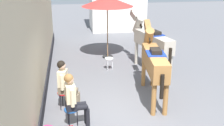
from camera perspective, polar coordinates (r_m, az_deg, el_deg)
The scene contains 8 objects.
ground_plane at distance 10.35m, azimuth 0.63°, elevation -2.16°, with size 40.00×40.00×0.00m, color slate.
pub_facade_wall at distance 8.36m, azimuth -15.05°, elevation 3.07°, with size 0.34×14.00×3.40m.
seated_visitor_near at distance 6.83m, azimuth -7.81°, elevation -6.91°, with size 0.61×0.49×1.39m.
seated_visitor_far at distance 7.71m, azimuth -9.39°, elevation -3.87°, with size 0.61×0.48×1.39m.
saddled_horse_near at distance 8.25m, azimuth 8.41°, elevation 0.56°, with size 0.71×2.99×2.06m.
saddled_horse_far at distance 10.44m, azimuth 7.90°, elevation 4.52°, with size 0.95×2.95×2.06m.
cafe_parasol at distance 11.68m, azimuth -0.95°, elevation 12.25°, with size 2.10×2.10×2.58m.
spare_stool_white at distance 10.62m, azimuth -0.59°, elevation 0.69°, with size 0.32×0.32×0.46m.
Camera 1 is at (-1.62, -6.51, 3.75)m, focal length 45.39 mm.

